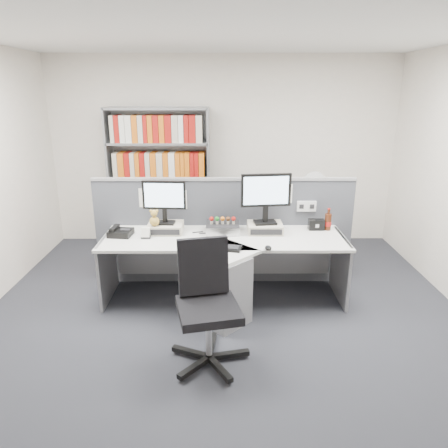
{
  "coord_description": "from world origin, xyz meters",
  "views": [
    {
      "loc": [
        -0.02,
        -3.39,
        2.23
      ],
      "look_at": [
        0.0,
        0.65,
        0.92
      ],
      "focal_mm": 33.44,
      "sensor_mm": 36.0,
      "label": 1
    }
  ],
  "objects_px": {
    "monitor_left": "(164,198)",
    "keyboard": "(220,247)",
    "desk": "(224,268)",
    "cola_bottle": "(328,222)",
    "monitor_right": "(266,194)",
    "shelving_unit": "(160,181)",
    "desk_calendar": "(146,234)",
    "mouse": "(268,248)",
    "desk_phone": "(120,232)",
    "office_chair": "(207,300)",
    "filing_cabinet": "(311,233)",
    "speaker": "(316,225)",
    "desktop_pc": "(223,228)",
    "desk_fan": "(314,186)"
  },
  "relations": [
    {
      "from": "keyboard",
      "to": "desk_calendar",
      "type": "xyz_separation_m",
      "value": [
        -0.79,
        0.3,
        0.04
      ]
    },
    {
      "from": "monitor_right",
      "to": "desk_calendar",
      "type": "height_order",
      "value": "monitor_right"
    },
    {
      "from": "desktop_pc",
      "to": "shelving_unit",
      "type": "height_order",
      "value": "shelving_unit"
    },
    {
      "from": "desktop_pc",
      "to": "shelving_unit",
      "type": "distance_m",
      "value": 1.72
    },
    {
      "from": "speaker",
      "to": "shelving_unit",
      "type": "bearing_deg",
      "value": 144.51
    },
    {
      "from": "desk",
      "to": "desk_phone",
      "type": "relative_size",
      "value": 9.91
    },
    {
      "from": "monitor_right",
      "to": "desk_calendar",
      "type": "bearing_deg",
      "value": -171.33
    },
    {
      "from": "desk",
      "to": "monitor_right",
      "type": "xyz_separation_m",
      "value": [
        0.45,
        0.38,
        0.69
      ]
    },
    {
      "from": "mouse",
      "to": "filing_cabinet",
      "type": "xyz_separation_m",
      "value": [
        0.77,
        1.56,
        -0.39
      ]
    },
    {
      "from": "desk",
      "to": "cola_bottle",
      "type": "bearing_deg",
      "value": 21.25
    },
    {
      "from": "monitor_left",
      "to": "keyboard",
      "type": "relative_size",
      "value": 1.07
    },
    {
      "from": "desktop_pc",
      "to": "speaker",
      "type": "xyz_separation_m",
      "value": [
        1.05,
        0.07,
        0.01
      ]
    },
    {
      "from": "desktop_pc",
      "to": "desk_phone",
      "type": "distance_m",
      "value": 1.11
    },
    {
      "from": "monitor_right",
      "to": "desk_calendar",
      "type": "relative_size",
      "value": 4.68
    },
    {
      "from": "mouse",
      "to": "office_chair",
      "type": "bearing_deg",
      "value": -129.32
    },
    {
      "from": "cola_bottle",
      "to": "filing_cabinet",
      "type": "height_order",
      "value": "cola_bottle"
    },
    {
      "from": "desk_calendar",
      "to": "filing_cabinet",
      "type": "height_order",
      "value": "desk_calendar"
    },
    {
      "from": "mouse",
      "to": "desk_phone",
      "type": "bearing_deg",
      "value": 164.74
    },
    {
      "from": "speaker",
      "to": "monitor_left",
      "type": "bearing_deg",
      "value": -177.24
    },
    {
      "from": "desk",
      "to": "desktop_pc",
      "type": "distance_m",
      "value": 0.5
    },
    {
      "from": "cola_bottle",
      "to": "office_chair",
      "type": "distance_m",
      "value": 1.88
    },
    {
      "from": "monitor_left",
      "to": "shelving_unit",
      "type": "distance_m",
      "value": 1.49
    },
    {
      "from": "desk",
      "to": "office_chair",
      "type": "distance_m",
      "value": 0.89
    },
    {
      "from": "desktop_pc",
      "to": "desk_phone",
      "type": "relative_size",
      "value": 1.38
    },
    {
      "from": "desk",
      "to": "desk_calendar",
      "type": "distance_m",
      "value": 0.91
    },
    {
      "from": "office_chair",
      "to": "desk_phone",
      "type": "bearing_deg",
      "value": 130.45
    },
    {
      "from": "monitor_right",
      "to": "mouse",
      "type": "bearing_deg",
      "value": -92.11
    },
    {
      "from": "cola_bottle",
      "to": "monitor_left",
      "type": "bearing_deg",
      "value": -177.78
    },
    {
      "from": "monitor_left",
      "to": "desk_phone",
      "type": "distance_m",
      "value": 0.6
    },
    {
      "from": "mouse",
      "to": "speaker",
      "type": "bearing_deg",
      "value": 45.68
    },
    {
      "from": "desk",
      "to": "shelving_unit",
      "type": "distance_m",
      "value": 2.12
    },
    {
      "from": "desktop_pc",
      "to": "cola_bottle",
      "type": "height_order",
      "value": "cola_bottle"
    },
    {
      "from": "monitor_left",
      "to": "desk_calendar",
      "type": "xyz_separation_m",
      "value": [
        -0.18,
        -0.2,
        -0.33
      ]
    },
    {
      "from": "mouse",
      "to": "cola_bottle",
      "type": "bearing_deg",
      "value": 39.79
    },
    {
      "from": "desktop_pc",
      "to": "desk_phone",
      "type": "bearing_deg",
      "value": -173.6
    },
    {
      "from": "cola_bottle",
      "to": "filing_cabinet",
      "type": "distance_m",
      "value": 1.05
    },
    {
      "from": "monitor_left",
      "to": "shelving_unit",
      "type": "relative_size",
      "value": 0.24
    },
    {
      "from": "desk",
      "to": "desk_calendar",
      "type": "bearing_deg",
      "value": 167.26
    },
    {
      "from": "monitor_left",
      "to": "filing_cabinet",
      "type": "height_order",
      "value": "monitor_left"
    },
    {
      "from": "monitor_left",
      "to": "desk_fan",
      "type": "bearing_deg",
      "value": 28.83
    },
    {
      "from": "monitor_right",
      "to": "desktop_pc",
      "type": "distance_m",
      "value": 0.6
    },
    {
      "from": "cola_bottle",
      "to": "shelving_unit",
      "type": "xyz_separation_m",
      "value": [
        -2.07,
        1.4,
        0.16
      ]
    },
    {
      "from": "desk",
      "to": "filing_cabinet",
      "type": "distance_m",
      "value": 1.85
    },
    {
      "from": "speaker",
      "to": "cola_bottle",
      "type": "height_order",
      "value": "cola_bottle"
    },
    {
      "from": "desk_calendar",
      "to": "shelving_unit",
      "type": "xyz_separation_m",
      "value": [
        -0.07,
        1.66,
        0.21
      ]
    },
    {
      "from": "monitor_left",
      "to": "keyboard",
      "type": "distance_m",
      "value": 0.87
    },
    {
      "from": "monitor_right",
      "to": "shelving_unit",
      "type": "relative_size",
      "value": 0.28
    },
    {
      "from": "mouse",
      "to": "filing_cabinet",
      "type": "relative_size",
      "value": 0.15
    },
    {
      "from": "cola_bottle",
      "to": "shelving_unit",
      "type": "height_order",
      "value": "shelving_unit"
    },
    {
      "from": "desk_phone",
      "to": "desk_fan",
      "type": "relative_size",
      "value": 0.52
    }
  ]
}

